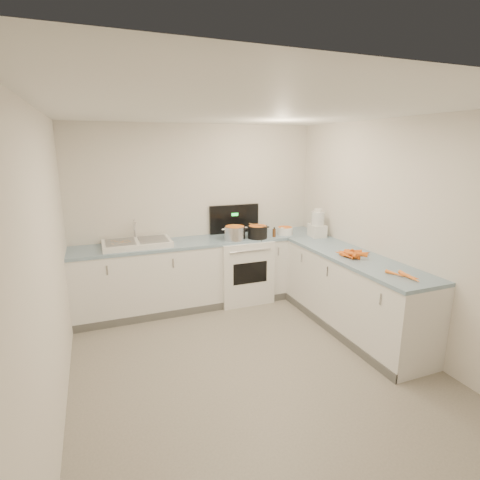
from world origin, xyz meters
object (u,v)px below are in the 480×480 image
object	(u,v)px
stove	(241,268)
extract_bottle	(274,233)
spice_jar	(282,232)
steel_pot	(235,234)
black_pot	(257,233)
mixing_bowl	(285,231)
sink	(137,243)
food_processor	(318,225)

from	to	relation	value
stove	extract_bottle	size ratio (longest dim) A/B	11.60
stove	spice_jar	distance (m)	0.79
extract_bottle	spice_jar	distance (m)	0.16
steel_pot	black_pot	distance (m)	0.33
mixing_bowl	sink	bearing A→B (deg)	176.98
stove	sink	bearing A→B (deg)	179.38
mixing_bowl	spice_jar	xyz separation A→B (m)	(-0.06, -0.05, -0.01)
mixing_bowl	black_pot	bearing A→B (deg)	-172.30
black_pot	extract_bottle	distance (m)	0.25
sink	mixing_bowl	bearing A→B (deg)	-3.02
sink	steel_pot	distance (m)	1.31
food_processor	steel_pot	bearing A→B (deg)	167.88
black_pot	spice_jar	bearing A→B (deg)	2.58
steel_pot	spice_jar	world-z (taller)	steel_pot
steel_pot	black_pot	world-z (taller)	steel_pot
extract_bottle	spice_jar	size ratio (longest dim) A/B	1.20
steel_pot	food_processor	size ratio (longest dim) A/B	0.71
stove	steel_pot	distance (m)	0.59
steel_pot	extract_bottle	world-z (taller)	steel_pot
mixing_bowl	extract_bottle	xyz separation A→B (m)	(-0.22, -0.09, 0.00)
stove	extract_bottle	distance (m)	0.70
black_pot	extract_bottle	xyz separation A→B (m)	(0.25, -0.02, -0.02)
extract_bottle	food_processor	distance (m)	0.63
extract_bottle	mixing_bowl	bearing A→B (deg)	21.40
sink	steel_pot	xyz separation A→B (m)	(1.30, -0.15, 0.05)
black_pot	food_processor	xyz separation A→B (m)	(0.83, -0.23, 0.10)
stove	spice_jar	xyz separation A→B (m)	(0.59, -0.14, 0.51)
black_pot	food_processor	bearing A→B (deg)	-15.47
steel_pot	food_processor	xyz separation A→B (m)	(1.17, -0.25, 0.09)
spice_jar	mixing_bowl	bearing A→B (deg)	35.06
spice_jar	stove	bearing A→B (deg)	166.52
black_pot	mixing_bowl	bearing A→B (deg)	7.70
sink	steel_pot	world-z (taller)	sink
mixing_bowl	food_processor	distance (m)	0.48
black_pot	sink	bearing A→B (deg)	173.90
steel_pot	mixing_bowl	size ratio (longest dim) A/B	1.22
food_processor	extract_bottle	bearing A→B (deg)	160.36
stove	mixing_bowl	bearing A→B (deg)	-8.33
mixing_bowl	food_processor	size ratio (longest dim) A/B	0.59
black_pot	mixing_bowl	world-z (taller)	black_pot
sink	spice_jar	world-z (taller)	sink
stove	black_pot	world-z (taller)	stove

